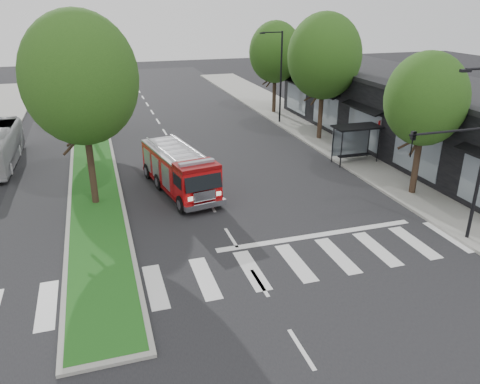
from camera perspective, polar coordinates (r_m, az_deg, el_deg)
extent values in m
plane|color=black|center=(22.25, -1.08, -5.61)|extent=(140.00, 140.00, 0.00)
cube|color=gray|center=(35.56, 13.89, 4.78)|extent=(5.00, 80.00, 0.15)
cube|color=gray|center=(38.30, -17.62, 5.62)|extent=(3.00, 50.00, 0.14)
cube|color=#154A17|center=(38.28, -17.64, 5.73)|extent=(2.60, 49.50, 0.02)
cube|color=black|center=(37.45, 20.24, 8.78)|extent=(8.00, 30.00, 5.00)
cylinder|color=black|center=(31.75, 12.25, 5.05)|extent=(0.08, 0.08, 2.50)
cylinder|color=black|center=(33.19, 16.49, 5.38)|extent=(0.08, 0.08, 2.50)
cylinder|color=black|center=(32.75, 11.24, 5.66)|extent=(0.08, 0.08, 2.50)
cylinder|color=black|center=(34.15, 15.41, 5.97)|extent=(0.08, 0.08, 2.50)
cube|color=black|center=(32.60, 14.09, 7.71)|extent=(3.20, 1.60, 0.12)
cube|color=#8C99A5|center=(33.50, 13.29, 5.95)|extent=(2.80, 0.04, 1.80)
cube|color=black|center=(33.14, 13.77, 4.37)|extent=(2.40, 0.40, 0.08)
cylinder|color=black|center=(28.24, 20.67, 3.24)|extent=(0.36, 0.36, 3.74)
ellipsoid|color=#163B10|center=(27.36, 21.72, 10.48)|extent=(4.40, 4.40, 5.06)
cylinder|color=black|center=(37.91, 9.79, 9.52)|extent=(0.36, 0.36, 4.40)
ellipsoid|color=#163B10|center=(37.21, 10.23, 15.98)|extent=(5.60, 5.60, 6.44)
cylinder|color=black|center=(46.88, 4.19, 11.94)|extent=(0.36, 0.36, 3.96)
ellipsoid|color=#163B10|center=(46.34, 4.33, 16.65)|extent=(5.00, 5.00, 5.75)
cylinder|color=black|center=(26.17, -17.69, 3.19)|extent=(0.36, 0.36, 4.62)
ellipsoid|color=#163B10|center=(25.13, -18.92, 12.95)|extent=(5.80, 5.80, 6.67)
cylinder|color=black|center=(39.73, -18.04, 9.34)|extent=(0.36, 0.36, 4.40)
ellipsoid|color=#163B10|center=(39.07, -18.81, 15.47)|extent=(5.60, 5.60, 6.44)
cube|color=black|center=(21.08, 25.80, 13.18)|extent=(0.45, 0.20, 0.12)
cylinder|color=black|center=(21.39, 24.30, 6.76)|extent=(4.00, 0.10, 0.10)
imported|color=black|center=(20.36, 20.28, 5.47)|extent=(0.18, 0.22, 1.10)
cylinder|color=black|center=(42.52, 5.00, 13.60)|extent=(0.16, 0.16, 8.00)
cylinder|color=black|center=(41.77, 3.98, 18.86)|extent=(1.80, 0.10, 0.10)
cube|color=black|center=(41.46, 2.75, 18.79)|extent=(0.45, 0.20, 0.12)
cube|color=#680507|center=(27.71, -7.36, 1.04)|extent=(3.49, 7.70, 0.22)
cube|color=#A1080B|center=(28.02, -7.97, 3.28)|extent=(3.18, 5.96, 1.77)
cube|color=#A1080B|center=(24.99, -5.23, 1.00)|extent=(2.46, 1.96, 1.86)
cube|color=#B2B2B7|center=(27.73, -8.07, 5.09)|extent=(3.18, 5.96, 0.11)
cylinder|color=#B2B2B7|center=(27.44, -9.65, 5.19)|extent=(1.02, 5.24, 0.09)
cylinder|color=#B2B2B7|center=(27.94, -6.55, 5.68)|extent=(1.02, 5.24, 0.09)
cube|color=silver|center=(24.44, -4.24, -1.60)|extent=(2.32, 0.71, 0.31)
cube|color=#8C99A5|center=(24.58, -5.33, 3.59)|extent=(1.97, 0.65, 0.16)
cylinder|color=black|center=(24.76, -7.09, -1.51)|extent=(0.48, 1.01, 0.97)
cylinder|color=black|center=(25.47, -2.82, -0.65)|extent=(0.48, 1.01, 0.97)
cylinder|color=black|center=(28.02, -9.82, 1.24)|extent=(0.48, 1.01, 0.97)
cylinder|color=black|center=(28.65, -5.96, 1.93)|extent=(0.48, 1.01, 0.97)
cylinder|color=black|center=(29.93, -11.11, 2.53)|extent=(0.48, 1.01, 0.97)
cylinder|color=black|center=(30.52, -7.47, 3.16)|extent=(0.48, 1.01, 0.97)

